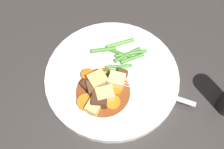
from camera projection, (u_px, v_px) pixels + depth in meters
The scene contains 24 objects.
ground_plane at pixel (112, 78), 0.59m from camera, with size 3.00×3.00×0.00m, color #383330.
dinner_plate at pixel (112, 76), 0.58m from camera, with size 0.29×0.29×0.02m, color white.
stew_sauce at pixel (103, 92), 0.55m from camera, with size 0.11×0.11×0.00m, color brown.
carrot_slice_0 at pixel (116, 89), 0.55m from camera, with size 0.03×0.03×0.01m, color orange.
carrot_slice_1 at pixel (112, 102), 0.54m from camera, with size 0.03×0.03×0.01m, color orange.
carrot_slice_2 at pixel (86, 102), 0.53m from camera, with size 0.03×0.03×0.01m, color orange.
carrot_slice_3 at pixel (88, 75), 0.56m from camera, with size 0.03×0.03×0.01m, color orange.
potato_chunk_0 at pixel (98, 81), 0.55m from camera, with size 0.03×0.03×0.03m, color #DBBC6B.
potato_chunk_1 at pixel (105, 95), 0.53m from camera, with size 0.03×0.03×0.03m, color #E5CC7A.
potato_chunk_2 at pixel (117, 81), 0.55m from camera, with size 0.03×0.03×0.03m, color #EAD68C.
potato_chunk_3 at pixel (94, 107), 0.53m from camera, with size 0.03×0.03×0.02m, color #DBBC6B.
meat_chunk_0 at pixel (88, 84), 0.55m from camera, with size 0.02×0.03×0.02m, color #4C2B19.
meat_chunk_1 at pixel (99, 100), 0.53m from camera, with size 0.03×0.03×0.02m, color #4C2B19.
meat_chunk_2 at pixel (94, 88), 0.54m from camera, with size 0.03×0.03×0.02m, color brown.
meat_chunk_3 at pixel (122, 76), 0.56m from camera, with size 0.02×0.02×0.02m, color #56331E.
green_bean_0 at pixel (127, 55), 0.59m from camera, with size 0.01×0.01×0.07m, color #4C8E33.
green_bean_1 at pixel (120, 53), 0.59m from camera, with size 0.01×0.01×0.07m, color #4C8E33.
green_bean_2 at pixel (131, 53), 0.59m from camera, with size 0.01×0.01×0.07m, color #4C8E33.
green_bean_3 at pixel (116, 70), 0.57m from camera, with size 0.01×0.01×0.05m, color #66AD42.
green_bean_4 at pixel (120, 43), 0.61m from camera, with size 0.01×0.01×0.06m, color #599E38.
green_bean_5 at pixel (132, 58), 0.59m from camera, with size 0.01×0.01×0.05m, color #4C8E33.
green_bean_6 at pixel (119, 66), 0.58m from camera, with size 0.01×0.01×0.06m, color #4C8E33.
green_bean_7 at pixel (103, 50), 0.60m from camera, with size 0.01×0.01×0.06m, color #4C8E33.
fork at pixel (150, 90), 0.55m from camera, with size 0.06×0.17×0.00m.
Camera 1 is at (0.28, 0.02, 0.51)m, focal length 43.36 mm.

